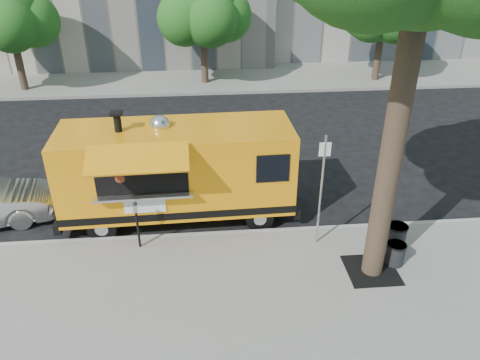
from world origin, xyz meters
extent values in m
plane|color=black|center=(0.00, 0.00, 0.00)|extent=(120.00, 120.00, 0.00)
cube|color=gray|center=(0.00, -4.00, 0.07)|extent=(60.00, 6.00, 0.15)
cube|color=#999993|center=(0.00, -0.93, 0.07)|extent=(60.00, 0.14, 0.16)
cube|color=gray|center=(0.00, 13.50, 0.07)|extent=(60.00, 5.00, 0.15)
cylinder|color=#33261C|center=(2.60, -2.80, 3.40)|extent=(0.48, 0.48, 6.50)
cube|color=black|center=(2.60, -2.80, 0.15)|extent=(1.20, 1.20, 0.02)
cylinder|color=#33261C|center=(-10.00, 12.30, 1.45)|extent=(0.36, 0.36, 2.60)
sphere|color=#1A4E14|center=(-10.00, 12.30, 3.79)|extent=(3.42, 3.42, 3.42)
cylinder|color=#33261C|center=(-1.00, 12.70, 1.45)|extent=(0.36, 0.36, 2.60)
sphere|color=#1A4E14|center=(-1.00, 12.70, 3.85)|extent=(3.60, 3.60, 3.60)
cylinder|color=#33261C|center=(8.00, 12.40, 1.45)|extent=(0.36, 0.36, 2.60)
sphere|color=#1A4E14|center=(8.00, 12.40, 3.74)|extent=(3.24, 3.24, 3.24)
cylinder|color=silver|center=(1.55, -1.55, 1.65)|extent=(0.06, 0.06, 3.00)
cube|color=white|center=(1.55, -1.55, 2.80)|extent=(0.28, 0.02, 0.35)
cylinder|color=black|center=(-3.00, -1.35, 0.68)|extent=(0.06, 0.06, 1.05)
cube|color=silver|center=(-3.00, -1.35, 1.30)|extent=(0.10, 0.08, 0.22)
sphere|color=black|center=(-3.00, -1.35, 1.43)|extent=(0.11, 0.11, 0.11)
cube|color=#FF9B0D|center=(-2.00, 0.20, 1.60)|extent=(6.26, 2.27, 2.24)
cube|color=black|center=(-2.00, 0.20, 0.69)|extent=(6.28, 2.29, 0.21)
cube|color=black|center=(1.18, 0.28, 0.43)|extent=(0.23, 2.00, 0.29)
cube|color=black|center=(-5.18, 0.12, 0.43)|extent=(0.23, 2.00, 0.29)
cube|color=black|center=(1.12, 0.28, 1.96)|extent=(0.09, 1.68, 0.91)
cylinder|color=black|center=(0.17, -0.62, 0.38)|extent=(0.77, 0.29, 0.76)
cylinder|color=black|center=(0.13, 1.14, 0.38)|extent=(0.77, 0.29, 0.76)
cylinder|color=black|center=(-4.03, -0.73, 0.38)|extent=(0.77, 0.29, 0.76)
cylinder|color=black|center=(-4.08, 1.02, 0.38)|extent=(0.77, 0.29, 0.76)
cube|color=black|center=(-2.83, -0.81, 1.96)|extent=(2.30, 0.24, 1.00)
cube|color=silver|center=(-2.83, -0.97, 1.42)|extent=(2.50, 0.42, 0.06)
cube|color=#FF9B0D|center=(-2.82, -1.32, 2.64)|extent=(2.42, 0.97, 0.40)
cube|color=white|center=(-2.83, -0.89, 1.12)|extent=(1.05, 0.07, 0.48)
cylinder|color=black|center=(-3.43, 0.16, 2.96)|extent=(0.19, 0.19, 0.53)
sphere|color=silver|center=(-2.39, 0.38, 2.77)|extent=(0.53, 0.53, 0.53)
sphere|color=brown|center=(-3.37, -0.54, 1.91)|extent=(0.80, 0.80, 0.80)
cylinder|color=#FF590C|center=(-3.36, -0.77, 1.78)|extent=(0.33, 0.12, 0.32)
cylinder|color=black|center=(3.23, -2.59, 0.44)|extent=(0.44, 0.44, 0.57)
cylinder|color=black|center=(3.23, -2.59, 0.70)|extent=(0.48, 0.48, 0.04)
cylinder|color=black|center=(3.50, -1.92, 0.47)|extent=(0.49, 0.49, 0.63)
cylinder|color=black|center=(3.50, -1.92, 0.76)|extent=(0.53, 0.53, 0.04)
camera|label=1|loc=(-1.31, -11.23, 7.43)|focal=35.00mm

